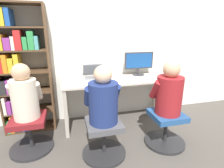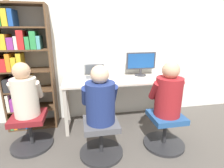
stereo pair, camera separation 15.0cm
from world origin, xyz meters
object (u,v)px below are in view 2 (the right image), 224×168
object	(u,v)px
desktop_monitor	(141,63)
office_chair_right	(101,138)
office_chair_left	(165,130)
office_chair_side	(31,130)
keyboard	(147,80)
person_at_laptop	(100,99)
laptop	(95,75)
bookshelf	(22,71)
person_near_shelf	(25,93)
person_at_monitor	(168,93)

from	to	relation	value
desktop_monitor	office_chair_right	world-z (taller)	desktop_monitor
office_chair_left	office_chair_side	xyz separation A→B (m)	(-1.76, 0.33, 0.00)
keyboard	office_chair_left	xyz separation A→B (m)	(0.07, -0.54, -0.54)
desktop_monitor	person_at_laptop	bearing A→B (deg)	-131.93
desktop_monitor	office_chair_side	bearing A→B (deg)	-161.59
laptop	bookshelf	xyz separation A→B (m)	(-1.08, -0.03, 0.11)
office_chair_right	person_at_laptop	distance (m)	0.52
laptop	person_near_shelf	xyz separation A→B (m)	(-0.93, -0.57, -0.05)
laptop	office_chair_left	world-z (taller)	laptop
office_chair_right	person_near_shelf	distance (m)	1.10
person_near_shelf	keyboard	bearing A→B (deg)	6.86
office_chair_left	person_near_shelf	bearing A→B (deg)	169.27
bookshelf	person_at_laptop	bearing A→B (deg)	-39.88
office_chair_side	keyboard	bearing A→B (deg)	7.02
office_chair_side	bookshelf	bearing A→B (deg)	105.77
bookshelf	desktop_monitor	bearing A→B (deg)	0.78
person_near_shelf	office_chair_side	bearing A→B (deg)	-90.00
person_at_monitor	bookshelf	xyz separation A→B (m)	(-1.91, 0.87, 0.16)
office_chair_right	office_chair_side	size ratio (longest dim) A/B	1.00
office_chair_right	office_chair_left	bearing A→B (deg)	0.78
laptop	person_at_laptop	size ratio (longest dim) A/B	0.48
laptop	keyboard	bearing A→B (deg)	-26.18
office_chair_left	person_at_monitor	world-z (taller)	person_at_monitor
keyboard	person_at_monitor	bearing A→B (deg)	-82.02
person_near_shelf	desktop_monitor	bearing A→B (deg)	18.26
office_chair_left	keyboard	bearing A→B (deg)	97.90
person_near_shelf	office_chair_left	bearing A→B (deg)	-10.73
desktop_monitor	office_chair_side	world-z (taller)	desktop_monitor
bookshelf	office_chair_right	bearing A→B (deg)	-40.04
bookshelf	office_chair_side	xyz separation A→B (m)	(0.15, -0.54, -0.69)
laptop	office_chair_left	distance (m)	1.35
laptop	office_chair_side	bearing A→B (deg)	-148.15
keyboard	person_near_shelf	world-z (taller)	person_near_shelf
person_at_monitor	desktop_monitor	bearing A→B (deg)	93.00
office_chair_left	person_near_shelf	distance (m)	1.86
person_at_laptop	person_near_shelf	bearing A→B (deg)	159.28
office_chair_left	office_chair_right	distance (m)	0.86
person_at_monitor	person_at_laptop	size ratio (longest dim) A/B	1.01
person_at_monitor	person_at_laptop	bearing A→B (deg)	-179.22
desktop_monitor	laptop	xyz separation A→B (m)	(-0.78, 0.01, -0.17)
person_at_monitor	person_at_laptop	world-z (taller)	person_at_monitor
bookshelf	office_chair_side	world-z (taller)	bookshelf
office_chair_side	laptop	bearing A→B (deg)	31.85
office_chair_left	bookshelf	size ratio (longest dim) A/B	0.29
laptop	office_chair_right	distance (m)	1.08
desktop_monitor	person_at_monitor	distance (m)	0.92
laptop	office_chair_side	xyz separation A→B (m)	(-0.93, -0.58, -0.57)
office_chair_right	person_at_monitor	bearing A→B (deg)	1.10
office_chair_right	person_at_laptop	bearing A→B (deg)	90.00
desktop_monitor	person_at_laptop	xyz separation A→B (m)	(-0.81, -0.90, -0.22)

